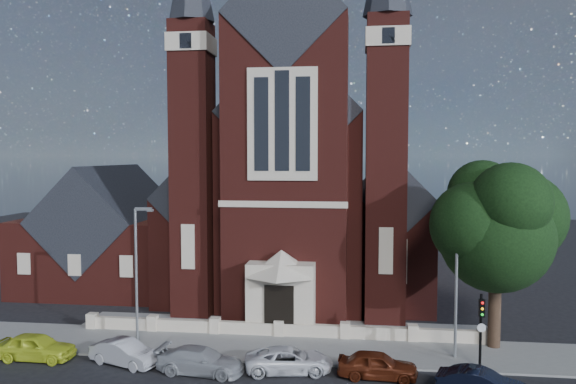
# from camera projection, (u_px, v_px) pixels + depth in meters

# --- Properties ---
(ground) EXTENTS (120.00, 120.00, 0.00)m
(ground) POSITION_uv_depth(u_px,v_px,m) (295.00, 301.00, 42.61)
(ground) COLOR black
(ground) RESTS_ON ground
(pavement_strip) EXTENTS (60.00, 5.00, 0.12)m
(pavement_strip) POSITION_uv_depth(u_px,v_px,m) (274.00, 348.00, 32.21)
(pavement_strip) COLOR slate
(pavement_strip) RESTS_ON ground
(forecourt_paving) EXTENTS (26.00, 3.00, 0.14)m
(forecourt_paving) POSITION_uv_depth(u_px,v_px,m) (283.00, 327.00, 36.17)
(forecourt_paving) COLOR slate
(forecourt_paving) RESTS_ON ground
(forecourt_wall) EXTENTS (24.00, 0.40, 0.90)m
(forecourt_wall) POSITION_uv_depth(u_px,v_px,m) (279.00, 337.00, 34.19)
(forecourt_wall) COLOR #C3B29B
(forecourt_wall) RESTS_ON ground
(church) EXTENTS (20.01, 34.90, 29.20)m
(church) POSITION_uv_depth(u_px,v_px,m) (305.00, 188.00, 49.94)
(church) COLOR #4E1914
(church) RESTS_ON ground
(parish_hall) EXTENTS (12.00, 12.20, 10.24)m
(parish_hall) POSITION_uv_depth(u_px,v_px,m) (110.00, 239.00, 47.29)
(parish_hall) COLOR #4E1914
(parish_hall) RESTS_ON ground
(street_tree) EXTENTS (6.40, 6.60, 10.70)m
(street_tree) POSITION_uv_depth(u_px,v_px,m) (500.00, 229.00, 31.40)
(street_tree) COLOR black
(street_tree) RESTS_ON ground
(street_lamp_left) EXTENTS (1.16, 0.22, 8.09)m
(street_lamp_left) POSITION_uv_depth(u_px,v_px,m) (138.00, 267.00, 32.39)
(street_lamp_left) COLOR gray
(street_lamp_left) RESTS_ON ground
(street_lamp_right) EXTENTS (1.16, 0.22, 8.09)m
(street_lamp_right) POSITION_uv_depth(u_px,v_px,m) (458.00, 276.00, 30.17)
(street_lamp_right) COLOR gray
(street_lamp_right) RESTS_ON ground
(traffic_signal) EXTENTS (0.28, 0.42, 4.00)m
(traffic_signal) POSITION_uv_depth(u_px,v_px,m) (481.00, 322.00, 28.63)
(traffic_signal) COLOR black
(traffic_signal) RESTS_ON ground
(car_lime_van) EXTENTS (4.25, 1.76, 1.44)m
(car_lime_van) POSITION_uv_depth(u_px,v_px,m) (36.00, 347.00, 30.33)
(car_lime_van) COLOR #C9DA2B
(car_lime_van) RESTS_ON ground
(car_silver_a) EXTENTS (4.18, 2.64, 1.30)m
(car_silver_a) POSITION_uv_depth(u_px,v_px,m) (125.00, 353.00, 29.60)
(car_silver_a) COLOR #ACADB4
(car_silver_a) RESTS_ON ground
(car_silver_b) EXTENTS (4.67, 2.30, 1.31)m
(car_silver_b) POSITION_uv_depth(u_px,v_px,m) (201.00, 361.00, 28.46)
(car_silver_b) COLOR #A0A3A8
(car_silver_b) RESTS_ON ground
(car_white_suv) EXTENTS (4.76, 2.75, 1.25)m
(car_white_suv) POSITION_uv_depth(u_px,v_px,m) (289.00, 360.00, 28.64)
(car_white_suv) COLOR white
(car_white_suv) RESTS_ON ground
(car_dark_red) EXTENTS (4.03, 1.80, 1.35)m
(car_dark_red) POSITION_uv_depth(u_px,v_px,m) (377.00, 365.00, 27.83)
(car_dark_red) COLOR #531E0E
(car_dark_red) RESTS_ON ground
(car_navy) EXTENTS (4.26, 2.55, 1.33)m
(car_navy) POSITION_uv_depth(u_px,v_px,m) (482.00, 384.00, 25.47)
(car_navy) COLOR black
(car_navy) RESTS_ON ground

